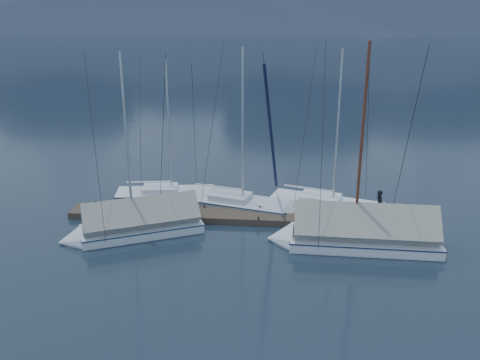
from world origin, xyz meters
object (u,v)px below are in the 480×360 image
at_px(sailboat_open_mid, 251,207).
at_px(sailboat_covered_far, 130,226).
at_px(sailboat_open_right, 342,208).
at_px(person, 379,205).
at_px(sailboat_covered_near, 351,235).
at_px(sailboat_open_left, 180,195).

height_order(sailboat_open_mid, sailboat_covered_far, sailboat_covered_far).
xyz_separation_m(sailboat_open_right, person, (1.65, -1.65, 0.94)).
distance_m(sailboat_open_right, sailboat_covered_near, 4.15).
bearing_deg(person, sailboat_covered_far, 85.94).
distance_m(sailboat_open_left, sailboat_covered_far, 5.49).
height_order(sailboat_open_mid, sailboat_covered_near, sailboat_covered_near).
relative_size(sailboat_open_left, sailboat_open_mid, 0.91).
relative_size(sailboat_open_mid, sailboat_covered_near, 0.92).
relative_size(sailboat_open_left, sailboat_open_right, 0.92).
relative_size(sailboat_open_left, sailboat_covered_near, 0.84).
distance_m(sailboat_open_mid, sailboat_covered_near, 6.31).
height_order(sailboat_open_left, person, sailboat_open_left).
bearing_deg(person, sailboat_open_mid, 62.61).
xyz_separation_m(sailboat_covered_near, person, (1.67, 2.48, 0.59)).
bearing_deg(sailboat_covered_near, sailboat_covered_far, 179.32).
height_order(sailboat_covered_near, sailboat_covered_far, sailboat_covered_near).
bearing_deg(person, sailboat_open_right, 30.02).
distance_m(sailboat_open_right, sailboat_covered_far, 11.30).
height_order(sailboat_open_left, sailboat_open_mid, sailboat_open_mid).
xyz_separation_m(sailboat_open_mid, sailboat_open_right, (4.94, 0.20, -0.00)).
height_order(sailboat_covered_near, person, sailboat_covered_near).
relative_size(sailboat_open_mid, sailboat_open_right, 1.01).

